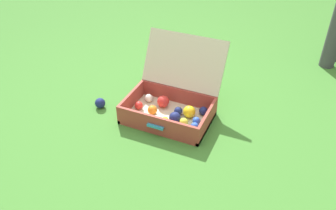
# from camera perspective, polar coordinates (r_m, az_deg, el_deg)

# --- Properties ---
(ground_plane) EXTENTS (16.00, 16.00, 0.00)m
(ground_plane) POSITION_cam_1_polar(r_m,az_deg,el_deg) (2.37, -1.56, -2.35)
(ground_plane) COLOR #3D7A2D
(open_suitcase) EXTENTS (0.57, 0.57, 0.47)m
(open_suitcase) POSITION_cam_1_polar(r_m,az_deg,el_deg) (2.36, 0.69, 0.63)
(open_suitcase) COLOR beige
(open_suitcase) RESTS_ON ground
(stray_ball_on_grass) EXTENTS (0.07, 0.07, 0.07)m
(stray_ball_on_grass) POSITION_cam_1_polar(r_m,az_deg,el_deg) (2.51, -10.93, 0.32)
(stray_ball_on_grass) COLOR navy
(stray_ball_on_grass) RESTS_ON ground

